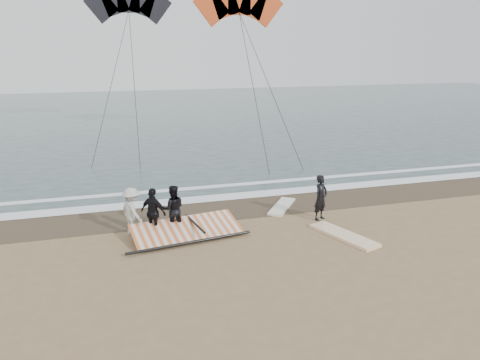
{
  "coord_description": "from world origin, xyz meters",
  "views": [
    {
      "loc": [
        -4.93,
        -12.88,
        6.3
      ],
      "look_at": [
        -0.27,
        3.0,
        1.6
      ],
      "focal_mm": 35.0,
      "sensor_mm": 36.0,
      "label": 1
    }
  ],
  "objects_px": {
    "man_main": "(321,198)",
    "sail_rig": "(184,230)",
    "board_cream": "(282,207)",
    "board_white": "(344,235)"
  },
  "relations": [
    {
      "from": "board_white",
      "to": "board_cream",
      "type": "bearing_deg",
      "value": 86.46
    },
    {
      "from": "board_cream",
      "to": "sail_rig",
      "type": "bearing_deg",
      "value": -121.22
    },
    {
      "from": "board_cream",
      "to": "sail_rig",
      "type": "distance_m",
      "value": 4.68
    },
    {
      "from": "man_main",
      "to": "board_cream",
      "type": "distance_m",
      "value": 2.06
    },
    {
      "from": "man_main",
      "to": "sail_rig",
      "type": "xyz_separation_m",
      "value": [
        -5.22,
        -0.11,
        -0.67
      ]
    },
    {
      "from": "board_white",
      "to": "sail_rig",
      "type": "distance_m",
      "value": 5.53
    },
    {
      "from": "board_white",
      "to": "sail_rig",
      "type": "relative_size",
      "value": 0.62
    },
    {
      "from": "board_white",
      "to": "board_cream",
      "type": "distance_m",
      "value": 3.59
    },
    {
      "from": "man_main",
      "to": "board_white",
      "type": "relative_size",
      "value": 0.65
    },
    {
      "from": "board_cream",
      "to": "sail_rig",
      "type": "xyz_separation_m",
      "value": [
        -4.33,
        -1.78,
        0.15
      ]
    }
  ]
}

